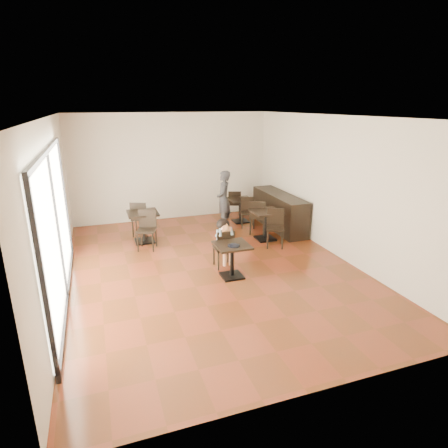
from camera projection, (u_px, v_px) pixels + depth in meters
name	position (u px, v px, depth m)	size (l,w,h in m)	color
floor	(212.00, 267.00, 8.24)	(6.00, 8.00, 0.01)	maroon
ceiling	(210.00, 116.00, 7.26)	(6.00, 8.00, 0.01)	white
wall_back	(172.00, 167.00, 11.35)	(6.00, 0.01, 3.20)	beige
wall_front	(318.00, 277.00, 4.15)	(6.00, 0.01, 3.20)	beige
wall_left	(54.00, 209.00, 6.81)	(0.01, 8.00, 3.20)	beige
wall_right	(335.00, 187.00, 8.69)	(0.01, 8.00, 3.20)	beige
storefront_window	(55.00, 228.00, 6.44)	(0.04, 4.50, 2.60)	white
child_table	(232.00, 261.00, 7.68)	(0.68, 0.68, 0.72)	black
child_chair	(223.00, 248.00, 8.16)	(0.39, 0.39, 0.87)	black
child	(223.00, 243.00, 8.12)	(0.39, 0.54, 1.09)	gray
plate	(234.00, 246.00, 7.48)	(0.24, 0.24, 0.01)	black
pizza_slice	(226.00, 229.00, 7.83)	(0.25, 0.19, 0.06)	#E8C47A
adult_patron	(224.00, 199.00, 10.68)	(0.60, 0.39, 1.65)	#37383D
cafe_table_mid	(266.00, 225.00, 9.81)	(0.74, 0.74, 0.79)	black
cafe_table_left	(144.00, 227.00, 9.64)	(0.76, 0.76, 0.80)	black
cafe_table_back	(241.00, 210.00, 11.30)	(0.68, 0.68, 0.72)	black
chair_mid_a	(257.00, 217.00, 10.28)	(0.42, 0.42, 0.95)	black
chair_mid_b	(275.00, 229.00, 9.30)	(0.42, 0.42, 0.95)	black
chair_left_a	(141.00, 218.00, 10.11)	(0.43, 0.43, 0.96)	black
chair_left_b	(146.00, 231.00, 9.12)	(0.43, 0.43, 0.96)	black
chair_back_a	(234.00, 204.00, 11.77)	(0.39, 0.39, 0.87)	black
chair_back_b	(248.00, 213.00, 10.78)	(0.39, 0.39, 0.87)	black
service_counter	(279.00, 211.00, 10.71)	(0.60, 2.40, 1.00)	black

